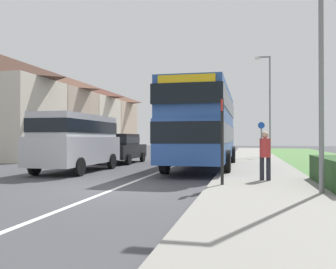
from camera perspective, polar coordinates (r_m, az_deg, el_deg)
The scene contains 12 objects.
ground_plane at distance 10.65m, azimuth -8.16°, elevation -8.45°, with size 120.00×120.00×0.00m, color #424247.
lane_marking_centre at distance 18.31m, azimuth 0.69°, elevation -5.13°, with size 0.14×60.00×0.01m, color silver.
pavement_near_side at distance 15.95m, azimuth 14.20°, elevation -5.59°, with size 3.20×68.00×0.12m, color gray.
double_decker_bus at distance 17.17m, azimuth 5.57°, elevation 1.71°, with size 2.80×9.87×3.70m.
parked_van_silver at distance 16.11m, azimuth -14.22°, elevation -0.60°, with size 2.11×5.45×2.46m.
parked_car_black at distance 21.14m, azimuth -7.40°, elevation -2.00°, with size 1.91×4.42×1.70m.
pedestrian_at_stop at distance 11.82m, azimuth 15.12°, elevation -2.90°, with size 0.34×0.34×1.67m.
bus_stop_sign at distance 10.50m, azimuth 8.57°, elevation -0.13°, with size 0.09×0.52×2.60m.
cycle_route_sign at distance 24.57m, azimuth 14.55°, elevation -0.62°, with size 0.44×0.08×2.52m.
street_lamp_near at distance 9.83m, azimuth 22.40°, elevation 13.72°, with size 1.14×0.20×6.68m.
street_lamp_mid at distance 28.22m, azimuth 15.62°, elevation 5.37°, with size 1.14×0.20×7.63m.
house_terrace_far_side at distance 33.55m, azimuth -16.32°, elevation 3.00°, with size 6.94×22.36×7.06m.
Camera 1 is at (3.70, -9.88, 1.46)m, focal length 38.51 mm.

